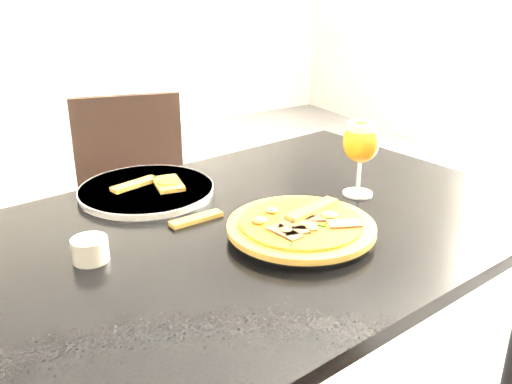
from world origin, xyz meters
TOP-DOWN VIEW (x-y plane):
  - dining_table at (-0.14, -0.31)m, footprint 1.29×0.94m
  - chair_far at (-0.11, 0.51)m, footprint 0.47×0.47m
  - plate_main at (-0.08, -0.39)m, footprint 0.31×0.31m
  - pizza at (-0.10, -0.41)m, footprint 0.29×0.29m
  - plate_second at (-0.27, -0.04)m, footprint 0.41×0.41m
  - crust_scraps at (-0.25, -0.05)m, footprint 0.16×0.12m
  - loose_crust at (-0.24, -0.24)m, footprint 0.12×0.03m
  - sauce_cup at (-0.48, -0.29)m, footprint 0.06×0.06m
  - beer_glass at (0.14, -0.30)m, footprint 0.08×0.08m

SIDE VIEW (x-z plane):
  - chair_far at x=-0.11m, z-range 0.04..0.87m
  - dining_table at x=-0.14m, z-range 0.28..1.03m
  - loose_crust at x=-0.24m, z-range 0.75..0.76m
  - plate_main at x=-0.08m, z-range 0.75..0.76m
  - plate_second at x=-0.27m, z-range 0.75..0.77m
  - crust_scraps at x=-0.25m, z-range 0.77..0.78m
  - sauce_cup at x=-0.48m, z-range 0.75..0.80m
  - pizza at x=-0.10m, z-range 0.76..0.79m
  - beer_glass at x=0.14m, z-range 0.79..0.96m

